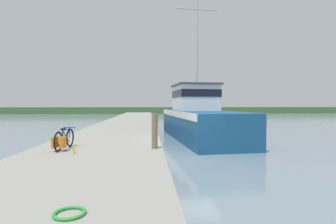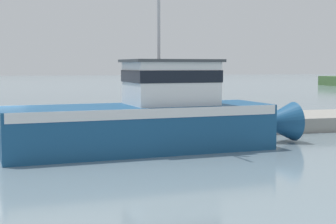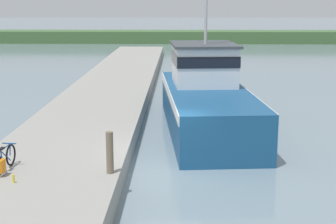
{
  "view_description": "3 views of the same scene",
  "coord_description": "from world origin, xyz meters",
  "views": [
    {
      "loc": [
        -1.9,
        -11.87,
        2.38
      ],
      "look_at": [
        -0.82,
        2.66,
        1.95
      ],
      "focal_mm": 28.0,
      "sensor_mm": 36.0,
      "label": 1
    },
    {
      "loc": [
        22.56,
        1.22,
        3.6
      ],
      "look_at": [
        0.12,
        7.52,
        1.47
      ],
      "focal_mm": 55.0,
      "sensor_mm": 36.0,
      "label": 2
    },
    {
      "loc": [
        0.35,
        -16.97,
        5.82
      ],
      "look_at": [
        -0.08,
        3.49,
        1.36
      ],
      "focal_mm": 55.0,
      "sensor_mm": 36.0,
      "label": 3
    }
  ],
  "objects": [
    {
      "name": "ground_plane",
      "position": [
        0.0,
        0.0,
        0.0
      ],
      "size": [
        320.0,
        320.0,
        0.0
      ],
      "primitive_type": "plane",
      "color": "gray"
    },
    {
      "name": "bicycle_touring",
      "position": [
        -4.92,
        -2.44,
        1.12
      ],
      "size": [
        0.51,
        1.71,
        0.75
      ],
      "rotation": [
        0.0,
        0.0,
        -0.09
      ],
      "color": "black",
      "rests_on": "dock_pier"
    },
    {
      "name": "water_bottle_on_curb",
      "position": [
        -4.3,
        -3.33,
        0.9
      ],
      "size": [
        0.07,
        0.07,
        0.24
      ],
      "primitive_type": "cylinder",
      "color": "yellow",
      "rests_on": "dock_pier"
    },
    {
      "name": "far_shoreline",
      "position": [
        30.0,
        55.23,
        0.82
      ],
      "size": [
        180.0,
        5.0,
        1.63
      ],
      "primitive_type": "cube",
      "color": "#426638",
      "rests_on": "ground_plane"
    },
    {
      "name": "hose_coil",
      "position": [
        -3.04,
        -8.03,
        0.8
      ],
      "size": [
        0.47,
        0.47,
        0.05
      ],
      "primitive_type": "torus",
      "color": "green",
      "rests_on": "dock_pier"
    },
    {
      "name": "mooring_post",
      "position": [
        -1.68,
        -2.43,
        1.41
      ],
      "size": [
        0.22,
        0.22,
        1.27
      ],
      "primitive_type": "cylinder",
      "color": "#756651",
      "rests_on": "dock_pier"
    },
    {
      "name": "fishing_boat_main",
      "position": [
        1.58,
        6.49,
        1.46
      ],
      "size": [
        4.41,
        13.36,
        10.88
      ],
      "rotation": [
        0.0,
        0.0,
        0.08
      ],
      "color": "navy",
      "rests_on": "ground_plane"
    },
    {
      "name": "dock_pier",
      "position": [
        -3.78,
        0.0,
        0.39
      ],
      "size": [
        4.77,
        80.0,
        0.78
      ],
      "primitive_type": "cube",
      "color": "gray",
      "rests_on": "ground_plane"
    }
  ]
}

